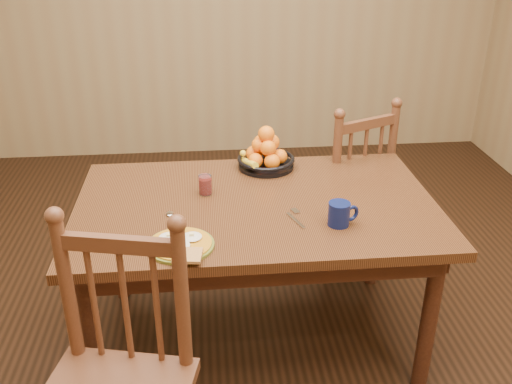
{
  "coord_description": "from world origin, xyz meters",
  "views": [
    {
      "loc": [
        -0.22,
        -2.25,
        1.91
      ],
      "look_at": [
        0.0,
        0.0,
        0.8
      ],
      "focal_mm": 40.0,
      "sensor_mm": 36.0,
      "label": 1
    }
  ],
  "objects": [
    {
      "name": "dining_table",
      "position": [
        0.0,
        0.0,
        0.67
      ],
      "size": [
        1.6,
        1.0,
        0.75
      ],
      "color": "black",
      "rests_on": "ground"
    },
    {
      "name": "chair_far",
      "position": [
        0.57,
        0.63,
        0.49
      ],
      "size": [
        0.6,
        0.58,
        1.01
      ],
      "rotation": [
        0.0,
        0.0,
        3.56
      ],
      "color": "#482915",
      "rests_on": "ground"
    },
    {
      "name": "room",
      "position": [
        0.0,
        0.0,
        1.35
      ],
      "size": [
        4.52,
        5.02,
        2.72
      ],
      "color": "black",
      "rests_on": "ground"
    },
    {
      "name": "coffee_mug",
      "position": [
        0.32,
        -0.24,
        0.8
      ],
      "size": [
        0.13,
        0.09,
        0.1
      ],
      "color": "#0A133B",
      "rests_on": "dining_table"
    },
    {
      "name": "spoon",
      "position": [
        -0.37,
        -0.11,
        0.75
      ],
      "size": [
        0.04,
        0.16,
        0.01
      ],
      "rotation": [
        0.0,
        0.0,
        0.07
      ],
      "color": "silver",
      "rests_on": "dining_table"
    },
    {
      "name": "breakfast_plate",
      "position": [
        -0.33,
        -0.35,
        0.76
      ],
      "size": [
        0.26,
        0.29,
        0.04
      ],
      "color": "#59601E",
      "rests_on": "dining_table"
    },
    {
      "name": "fruit_bowl",
      "position": [
        0.08,
        0.38,
        0.82
      ],
      "size": [
        0.29,
        0.29,
        0.22
      ],
      "color": "black",
      "rests_on": "dining_table"
    },
    {
      "name": "juice_glass",
      "position": [
        -0.22,
        0.11,
        0.79
      ],
      "size": [
        0.06,
        0.06,
        0.09
      ],
      "color": "silver",
      "rests_on": "dining_table"
    },
    {
      "name": "fork",
      "position": [
        0.15,
        -0.16,
        0.75
      ],
      "size": [
        0.06,
        0.18,
        0.0
      ],
      "rotation": [
        0.0,
        0.0,
        0.34
      ],
      "color": "silver",
      "rests_on": "dining_table"
    }
  ]
}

